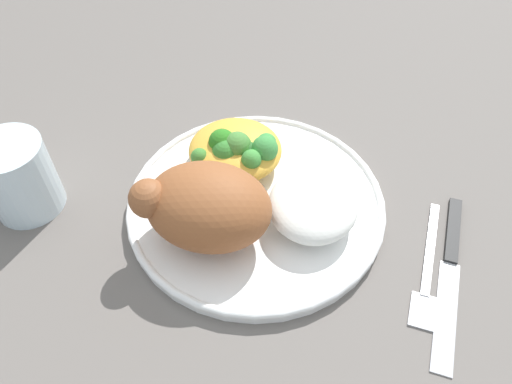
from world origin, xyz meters
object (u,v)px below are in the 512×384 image
at_px(water_glass, 18,177).
at_px(knife, 451,261).
at_px(rice_pile, 313,204).
at_px(fork, 428,268).
at_px(plate, 256,203).
at_px(mac_cheese_with_broccoli, 236,149).
at_px(roasted_chicken, 205,206).

bearing_deg(water_glass, knife, -177.96).
bearing_deg(rice_pile, fork, 165.19).
height_order(plate, mac_cheese_with_broccoli, mac_cheese_with_broccoli).
relative_size(plate, fork, 1.81).
relative_size(plate, mac_cheese_with_broccoli, 2.65).
bearing_deg(roasted_chicken, water_glass, -2.00).
bearing_deg(fork, knife, -149.47).
xyz_separation_m(mac_cheese_with_broccoli, water_glass, (0.20, 0.09, 0.01)).
bearing_deg(fork, roasted_chicken, 2.54).
xyz_separation_m(rice_pile, fork, (-0.11, 0.03, -0.03)).
relative_size(roasted_chicken, water_glass, 1.56).
bearing_deg(fork, water_glass, 0.36).
xyz_separation_m(plate, mac_cheese_with_broccoli, (0.03, -0.05, 0.03)).
distance_m(roasted_chicken, rice_pile, 0.10).
distance_m(fork, water_glass, 0.40).
xyz_separation_m(rice_pile, mac_cheese_with_broccoli, (0.09, -0.06, 0.00)).
relative_size(plate, rice_pile, 2.75).
bearing_deg(plate, water_glass, 10.42).
bearing_deg(rice_pile, mac_cheese_with_broccoli, -32.03).
bearing_deg(knife, plate, -8.01).
relative_size(roasted_chicken, rice_pile, 1.32).
xyz_separation_m(mac_cheese_with_broccoli, fork, (-0.20, 0.09, -0.03)).
bearing_deg(rice_pile, roasted_chicken, 22.65).
bearing_deg(water_glass, plate, -169.58).
bearing_deg(plate, knife, 171.99).
height_order(roasted_chicken, water_glass, roasted_chicken).
relative_size(fork, knife, 0.75).
relative_size(rice_pile, fork, 0.66).
bearing_deg(mac_cheese_with_broccoli, knife, 161.90).
bearing_deg(roasted_chicken, plate, -126.64).
distance_m(plate, knife, 0.19).
height_order(rice_pile, water_glass, water_glass).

